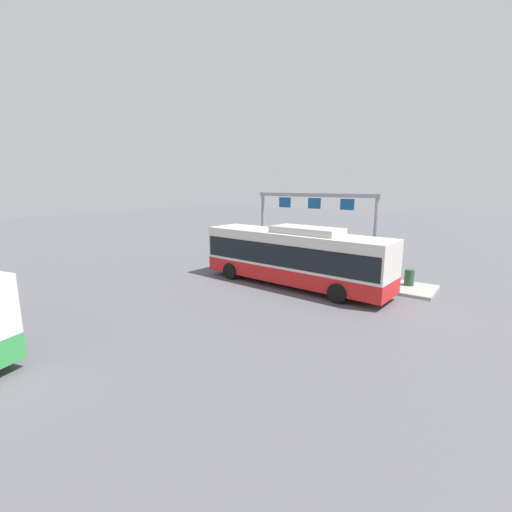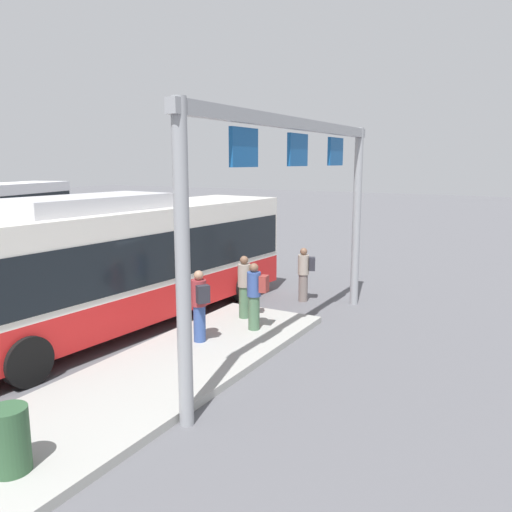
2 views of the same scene
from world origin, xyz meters
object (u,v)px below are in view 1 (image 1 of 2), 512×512
at_px(bus_main, 293,255).
at_px(person_waiting_near, 287,257).
at_px(person_waiting_far, 302,256).
at_px(person_waiting_mid, 317,261).
at_px(trash_bin, 409,277).
at_px(person_boarding, 257,253).

relative_size(bus_main, person_waiting_near, 6.83).
bearing_deg(person_waiting_far, person_waiting_near, -55.27).
height_order(person_waiting_mid, person_waiting_far, same).
xyz_separation_m(person_waiting_near, person_waiting_far, (-0.73, -0.71, 0.00)).
relative_size(person_waiting_near, trash_bin, 1.86).
xyz_separation_m(bus_main, person_boarding, (4.70, -3.04, -0.92)).
xyz_separation_m(person_boarding, person_waiting_far, (-3.53, -0.27, 0.16)).
distance_m(person_waiting_near, person_waiting_mid, 2.11).
relative_size(person_boarding, person_waiting_mid, 1.00).
bearing_deg(bus_main, trash_bin, -144.43).
distance_m(person_boarding, person_waiting_far, 3.54).
bearing_deg(person_waiting_near, bus_main, 3.53).
bearing_deg(person_waiting_near, person_waiting_mid, 58.24).
xyz_separation_m(person_waiting_far, trash_bin, (-6.75, -0.07, -0.44)).
distance_m(person_waiting_near, trash_bin, 7.53).
relative_size(person_waiting_near, person_waiting_far, 1.00).
bearing_deg(person_boarding, person_waiting_near, 56.61).
bearing_deg(person_waiting_mid, person_waiting_near, -55.02).
height_order(bus_main, person_waiting_mid, bus_main).
bearing_deg(trash_bin, person_boarding, 1.87).
distance_m(person_waiting_mid, trash_bin, 5.44).
height_order(bus_main, person_waiting_near, bus_main).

